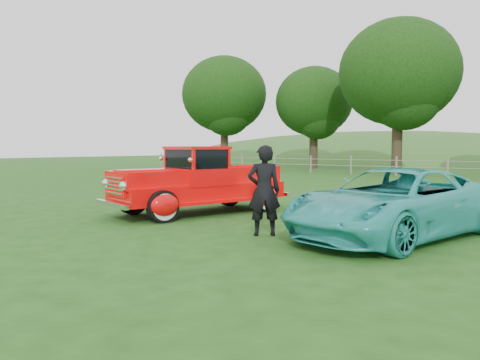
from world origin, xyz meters
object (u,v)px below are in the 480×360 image
Objects in this scene: man at (264,191)px; tree_far_west at (224,95)px; tree_mid_west at (314,102)px; red_pickup at (199,183)px; teal_sedan at (394,203)px; tree_near_west at (399,73)px.

tree_far_west is at bearing -90.69° from man.
tree_far_west is at bearing -165.96° from tree_mid_west.
red_pickup reaches higher than teal_sedan.
tree_near_west reaches higher than tree_mid_west.
red_pickup is (10.41, -25.83, -4.75)m from tree_mid_west.
tree_mid_west is 1.74× the size of teal_sedan.
teal_sedan is at bearing -45.45° from tree_far_west.
tree_near_west reaches higher than red_pickup.
red_pickup is at bearing -83.97° from tree_near_west.
teal_sedan is (5.31, -0.26, -0.12)m from red_pickup.
teal_sedan is at bearing -71.52° from tree_near_west.
tree_near_west reaches higher than tree_far_west.
teal_sedan is (23.72, -24.09, -5.81)m from tree_far_west.
tree_near_west is 5.79× the size of man.
red_pickup is 1.09× the size of teal_sedan.
tree_far_west is at bearing 148.34° from teal_sedan.
tree_near_west is at bearing -118.16° from man.
tree_far_west is 5.52× the size of man.
tree_mid_west reaches higher than red_pickup.
tree_far_west reaches higher than man.
red_pickup is 5.31m from teal_sedan.
tree_near_west is 23.73m from red_pickup.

